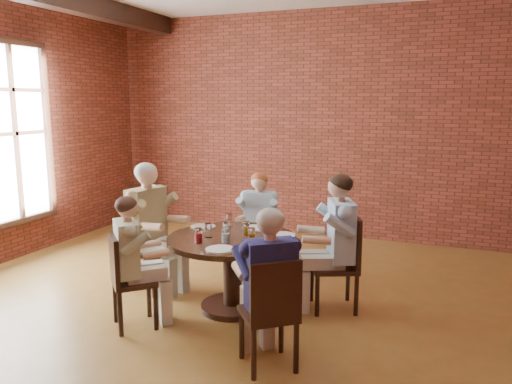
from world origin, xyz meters
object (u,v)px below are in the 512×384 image
(chair_e, at_px, (272,310))
(chair_d, at_px, (126,277))
(diner_b, at_px, (258,225))
(diner_c, at_px, (151,227))
(diner_e, at_px, (268,289))
(diner_d, at_px, (133,263))
(dining_table, at_px, (232,259))
(smartphone, at_px, (242,248))
(diner_a, at_px, (334,243))
(chair_c, at_px, (146,241))
(chair_b, at_px, (260,234))
(chair_a, at_px, (343,259))

(chair_e, bearing_deg, chair_d, -47.10)
(chair_d, bearing_deg, diner_b, -63.32)
(diner_c, bearing_deg, diner_e, -110.79)
(diner_e, bearing_deg, diner_d, -47.25)
(dining_table, height_order, diner_b, diner_b)
(dining_table, relative_size, chair_e, 1.40)
(dining_table, bearing_deg, smartphone, -53.15)
(chair_d, distance_m, diner_d, 0.15)
(diner_b, relative_size, diner_c, 0.88)
(dining_table, xyz_separation_m, diner_e, (0.70, -0.89, 0.11))
(diner_a, xyz_separation_m, smartphone, (-0.68, -0.73, 0.07))
(dining_table, bearing_deg, diner_c, 168.93)
(chair_c, bearing_deg, diner_e, -109.89)
(chair_e, height_order, diner_e, diner_e)
(chair_b, distance_m, smartphone, 1.52)
(diner_a, height_order, diner_b, diner_a)
(chair_d, distance_m, diner_e, 1.45)
(diner_b, xyz_separation_m, diner_c, (-0.93, -0.84, 0.09))
(diner_a, bearing_deg, diner_b, -144.93)
(chair_e, relative_size, smartphone, 6.39)
(diner_a, height_order, chair_c, diner_a)
(diner_a, xyz_separation_m, chair_d, (-1.66, -1.12, -0.20))
(smartphone, bearing_deg, diner_e, -57.98)
(chair_b, xyz_separation_m, chair_d, (-0.59, -1.84, -0.00))
(dining_table, xyz_separation_m, chair_d, (-0.73, -0.72, -0.05))
(diner_b, height_order, chair_e, diner_b)
(diner_d, bearing_deg, chair_e, -145.46)
(chair_a, relative_size, diner_d, 0.78)
(dining_table, height_order, diner_e, diner_e)
(chair_c, relative_size, chair_d, 1.11)
(diner_e, relative_size, smartphone, 9.00)
(diner_b, height_order, diner_d, diner_b)
(dining_table, height_order, chair_e, chair_e)
(dining_table, relative_size, chair_b, 1.44)
(chair_b, xyz_separation_m, diner_b, (0.01, -0.07, 0.13))
(dining_table, bearing_deg, chair_d, -135.50)
(diner_d, distance_m, smartphone, 1.00)
(diner_b, xyz_separation_m, diner_d, (-0.55, -1.72, -0.00))
(diner_a, height_order, chair_e, diner_a)
(diner_e, bearing_deg, chair_b, -105.68)
(dining_table, distance_m, chair_b, 1.13)
(chair_a, distance_m, diner_b, 1.30)
(chair_d, distance_m, smartphone, 1.09)
(chair_b, bearing_deg, chair_a, -37.94)
(diner_c, bearing_deg, smartphone, -101.22)
(dining_table, distance_m, chair_d, 1.03)
(diner_c, height_order, chair_d, diner_c)
(diner_b, distance_m, chair_d, 1.87)
(diner_a, relative_size, chair_b, 1.55)
(chair_a, height_order, diner_d, diner_d)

